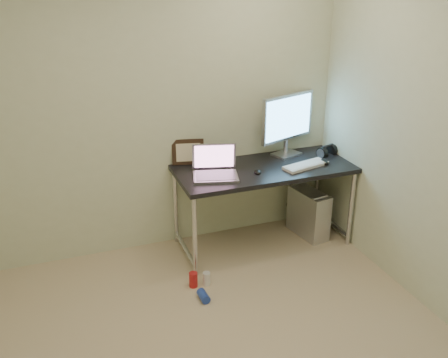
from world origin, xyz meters
TOP-DOWN VIEW (x-y plane):
  - wall_back at (0.00, 1.75)m, footprint 3.50×0.02m
  - desk at (0.98, 1.41)m, footprint 1.54×0.67m
  - tower_computer at (1.45, 1.41)m, footprint 0.25×0.45m
  - cable_a at (1.40, 1.70)m, footprint 0.01×0.16m
  - cable_b at (1.49, 1.68)m, footprint 0.02×0.11m
  - can_red at (0.19, 0.97)m, footprint 0.08×0.08m
  - can_white at (0.30, 0.96)m, footprint 0.07×0.07m
  - can_blue at (0.21, 0.78)m, footprint 0.08×0.13m
  - laptop at (0.52, 1.39)m, footprint 0.43×0.38m
  - monitor at (1.30, 1.63)m, footprint 0.58×0.25m
  - keyboard at (1.32, 1.30)m, footprint 0.44×0.23m
  - mouse_right at (1.51, 1.32)m, footprint 0.09×0.13m
  - mouse_left at (0.87, 1.31)m, footprint 0.09×0.12m
  - headphones at (1.65, 1.50)m, footprint 0.20×0.12m
  - picture_frame at (0.39, 1.71)m, footprint 0.29×0.14m
  - webcam at (0.53, 1.68)m, footprint 0.04×0.03m

SIDE VIEW (x-z plane):
  - can_blue at x=0.21m, z-range 0.00..0.07m
  - can_white at x=0.30m, z-range 0.00..0.11m
  - can_red at x=0.19m, z-range 0.00..0.12m
  - tower_computer at x=1.45m, z-range -0.01..0.46m
  - cable_b at x=1.49m, z-range 0.02..0.74m
  - cable_a at x=1.40m, z-range 0.06..0.74m
  - desk at x=0.98m, z-range 0.29..1.04m
  - keyboard at x=1.32m, z-range 0.75..0.78m
  - mouse_left at x=0.87m, z-range 0.75..0.78m
  - mouse_right at x=1.51m, z-range 0.75..0.79m
  - headphones at x=1.65m, z-range 0.72..0.84m
  - laptop at x=0.52m, z-range 0.68..0.94m
  - webcam at x=0.53m, z-range 0.78..0.89m
  - picture_frame at x=0.39m, z-range 0.75..0.97m
  - monitor at x=1.30m, z-range 0.80..1.36m
  - wall_back at x=0.00m, z-range 0.00..2.50m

